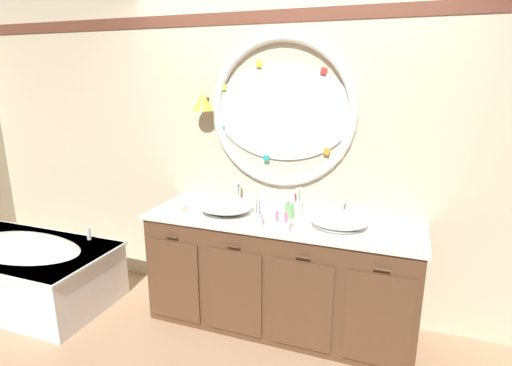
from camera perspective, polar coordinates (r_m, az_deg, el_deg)
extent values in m
plane|color=tan|center=(3.24, 0.56, -21.02)|extent=(14.00, 14.00, 0.00)
cube|color=beige|center=(3.24, 4.15, 4.16)|extent=(6.40, 0.08, 2.60)
cube|color=brown|center=(3.17, 4.28, 22.44)|extent=(6.27, 0.01, 0.09)
ellipsoid|color=silver|center=(3.15, 3.59, 9.91)|extent=(1.09, 0.02, 0.75)
torus|color=silver|center=(3.14, 3.57, 9.91)|extent=(1.16, 0.07, 1.16)
cube|color=purple|center=(3.03, 13.48, 8.62)|extent=(0.05, 0.01, 0.05)
cube|color=red|center=(3.05, 9.53, 15.29)|extent=(0.05, 0.01, 0.05)
cube|color=yellow|center=(3.18, 0.44, 16.35)|extent=(0.05, 0.01, 0.05)
cube|color=yellow|center=(3.29, -4.58, 13.29)|extent=(0.05, 0.01, 0.05)
cube|color=teal|center=(3.33, -4.86, 7.63)|extent=(0.05, 0.01, 0.05)
cube|color=teal|center=(3.23, 1.46, 3.51)|extent=(0.05, 0.01, 0.05)
cube|color=orange|center=(3.09, 9.90, 4.41)|extent=(0.05, 0.01, 0.05)
cylinder|color=#4C3823|center=(3.35, -7.09, 11.68)|extent=(0.02, 0.09, 0.02)
cone|color=gold|center=(3.31, -7.48, 11.28)|extent=(0.17, 0.17, 0.14)
cube|color=brown|center=(3.20, 3.42, -12.64)|extent=(2.00, 0.61, 0.85)
cube|color=silver|center=(3.02, 3.55, -5.22)|extent=(2.03, 0.64, 0.03)
cube|color=silver|center=(3.31, 5.01, -4.77)|extent=(2.00, 0.02, 0.11)
cube|color=brown|center=(3.24, -11.41, -13.37)|extent=(0.42, 0.02, 0.65)
cylinder|color=#422D1E|center=(3.08, -11.88, -7.46)|extent=(0.10, 0.01, 0.01)
cube|color=brown|center=(3.04, -3.06, -15.18)|extent=(0.42, 0.02, 0.65)
cylinder|color=#422D1E|center=(2.86, -3.26, -8.95)|extent=(0.10, 0.01, 0.01)
cube|color=brown|center=(2.90, 6.45, -16.83)|extent=(0.42, 0.02, 0.65)
cylinder|color=#422D1E|center=(2.72, 6.61, -10.39)|extent=(0.10, 0.01, 0.01)
cube|color=brown|center=(2.85, 16.75, -18.10)|extent=(0.42, 0.02, 0.65)
cylinder|color=#422D1E|center=(2.66, 17.33, -11.60)|extent=(0.10, 0.01, 0.01)
cube|color=white|center=(4.10, -29.59, -11.03)|extent=(1.49, 0.80, 0.49)
ellipsoid|color=white|center=(4.03, -29.95, -8.53)|extent=(1.22, 0.62, 0.28)
cube|color=white|center=(4.01, -30.03, -8.01)|extent=(1.52, 0.83, 0.02)
cylinder|color=silver|center=(3.92, -22.45, -6.60)|extent=(0.04, 0.04, 0.11)
cylinder|color=silver|center=(4.03, -29.95, -8.53)|extent=(0.04, 0.04, 0.01)
ellipsoid|color=white|center=(3.11, -4.21, -3.21)|extent=(0.39, 0.33, 0.11)
torus|color=white|center=(3.11, -4.22, -3.16)|extent=(0.41, 0.41, 0.02)
cylinder|color=silver|center=(3.11, -4.22, -3.16)|extent=(0.03, 0.03, 0.01)
ellipsoid|color=white|center=(2.88, 11.66, -5.08)|extent=(0.38, 0.29, 0.11)
torus|color=white|center=(2.88, 11.67, -5.03)|extent=(0.40, 0.40, 0.02)
cylinder|color=silver|center=(2.88, 11.67, -5.03)|extent=(0.03, 0.03, 0.01)
cylinder|color=silver|center=(3.35, -2.38, -2.67)|extent=(0.05, 0.05, 0.02)
cylinder|color=silver|center=(3.33, -2.39, -1.29)|extent=(0.02, 0.02, 0.15)
sphere|color=silver|center=(3.31, -2.41, -0.05)|extent=(0.03, 0.03, 0.03)
cylinder|color=silver|center=(3.26, -2.73, -0.26)|extent=(0.02, 0.10, 0.02)
cylinder|color=silver|center=(3.38, -3.61, -2.20)|extent=(0.04, 0.04, 0.06)
cylinder|color=silver|center=(3.32, -1.13, -2.48)|extent=(0.04, 0.04, 0.06)
cube|color=silver|center=(3.37, -3.62, -1.65)|extent=(0.05, 0.01, 0.01)
cube|color=silver|center=(3.31, -1.14, -1.92)|extent=(0.05, 0.01, 0.01)
cylinder|color=silver|center=(3.14, 12.36, -4.27)|extent=(0.05, 0.05, 0.02)
cylinder|color=silver|center=(3.12, 12.42, -3.19)|extent=(0.02, 0.02, 0.10)
sphere|color=silver|center=(3.10, 12.48, -2.27)|extent=(0.03, 0.03, 0.03)
cylinder|color=silver|center=(3.06, 12.35, -2.53)|extent=(0.02, 0.10, 0.02)
cylinder|color=silver|center=(3.14, 10.92, -3.78)|extent=(0.04, 0.04, 0.06)
cylinder|color=silver|center=(3.12, 13.86, -4.07)|extent=(0.04, 0.04, 0.06)
cube|color=silver|center=(3.13, 10.95, -3.19)|extent=(0.05, 0.01, 0.01)
cube|color=silver|center=(3.11, 13.89, -3.48)|extent=(0.05, 0.01, 0.01)
cylinder|color=silver|center=(2.86, 0.20, -5.15)|extent=(0.08, 0.08, 0.09)
torus|color=silver|center=(2.84, 0.20, -4.34)|extent=(0.09, 0.09, 0.01)
cylinder|color=purple|center=(2.83, 0.54, -4.14)|extent=(0.01, 0.04, 0.18)
cube|color=white|center=(2.79, 0.55, -2.20)|extent=(0.02, 0.02, 0.02)
cylinder|color=green|center=(2.84, 0.01, -3.94)|extent=(0.03, 0.04, 0.19)
cube|color=white|center=(2.81, 0.01, -1.93)|extent=(0.02, 0.02, 0.03)
cylinder|color=white|center=(3.09, 5.70, -3.50)|extent=(0.09, 0.09, 0.10)
torus|color=white|center=(3.08, 5.72, -2.62)|extent=(0.09, 0.09, 0.01)
cylinder|color=green|center=(3.08, 6.11, -2.60)|extent=(0.01, 0.03, 0.18)
cube|color=white|center=(3.05, 6.16, -0.80)|extent=(0.02, 0.02, 0.02)
cylinder|color=purple|center=(3.10, 5.69, -2.58)|extent=(0.03, 0.03, 0.16)
cube|color=white|center=(3.07, 5.74, -0.92)|extent=(0.02, 0.02, 0.03)
cylinder|color=#E0383D|center=(3.07, 5.53, -2.85)|extent=(0.01, 0.02, 0.16)
cube|color=white|center=(3.04, 5.57, -1.26)|extent=(0.02, 0.02, 0.02)
cylinder|color=#6BAD66|center=(2.99, 4.71, -3.91)|extent=(0.06, 0.06, 0.12)
cylinder|color=silver|center=(2.97, 4.74, -2.64)|extent=(0.04, 0.04, 0.02)
cylinder|color=silver|center=(2.95, 4.65, -2.48)|extent=(0.01, 0.04, 0.01)
cube|color=beige|center=(3.26, -11.32, -3.53)|extent=(0.20, 0.10, 0.02)
cube|color=beige|center=(3.25, -11.33, -3.26)|extent=(0.19, 0.10, 0.02)
cube|color=beige|center=(2.81, 3.58, -5.92)|extent=(0.14, 0.12, 0.05)
cylinder|color=pink|center=(2.80, 2.98, -4.66)|extent=(0.02, 0.02, 0.07)
cylinder|color=pink|center=(2.78, 4.22, -4.83)|extent=(0.02, 0.02, 0.07)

